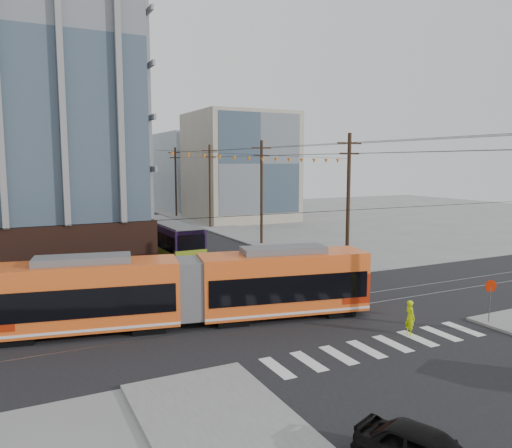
% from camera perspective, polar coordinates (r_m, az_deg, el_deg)
% --- Properties ---
extents(ground, '(160.00, 160.00, 0.00)m').
position_cam_1_polar(ground, '(27.42, 9.80, -11.63)').
color(ground, slate).
extents(bg_bldg_ne_near, '(14.00, 14.00, 16.00)m').
position_cam_1_polar(bg_bldg_ne_near, '(75.72, -1.91, 6.55)').
color(bg_bldg_ne_near, gray).
rests_on(bg_bldg_ne_near, ground).
extents(bg_bldg_nw_far, '(16.00, 18.00, 20.00)m').
position_cam_1_polar(bg_bldg_nw_far, '(92.87, -25.77, 7.19)').
color(bg_bldg_nw_far, gray).
rests_on(bg_bldg_nw_far, ground).
extents(bg_bldg_ne_far, '(16.00, 16.00, 14.00)m').
position_cam_1_polar(bg_bldg_ne_far, '(94.97, -5.85, 6.03)').
color(bg_bldg_ne_far, '#8C99A5').
rests_on(bg_bldg_ne_far, ground).
extents(utility_pole_far, '(0.30, 0.30, 11.00)m').
position_cam_1_polar(utility_pole_far, '(80.58, -9.16, 4.72)').
color(utility_pole_far, black).
rests_on(utility_pole_far, ground).
extents(streetcar, '(20.30, 6.70, 3.88)m').
position_cam_1_polar(streetcar, '(27.30, -7.68, -7.43)').
color(streetcar, '#E7591C').
rests_on(streetcar, ground).
extents(city_bus, '(3.00, 12.46, 3.51)m').
position_cam_1_polar(city_bus, '(45.94, -10.11, -1.76)').
color(city_bus, black).
rests_on(city_bus, ground).
extents(parked_car_silver, '(2.91, 4.54, 1.41)m').
position_cam_1_polar(parked_car_silver, '(39.05, -10.66, -4.91)').
color(parked_car_silver, '#ABABAB').
rests_on(parked_car_silver, ground).
extents(parked_car_white, '(3.87, 5.74, 1.54)m').
position_cam_1_polar(parked_car_white, '(39.87, -11.89, -4.60)').
color(parked_car_white, '#BBBBBB').
rests_on(parked_car_white, ground).
extents(parked_car_grey, '(2.78, 4.96, 1.31)m').
position_cam_1_polar(parked_car_grey, '(48.33, -14.16, -2.75)').
color(parked_car_grey, '#474849').
rests_on(parked_car_grey, ground).
extents(pedestrian, '(0.53, 0.71, 1.79)m').
position_cam_1_polar(pedestrian, '(27.00, 17.19, -10.16)').
color(pedestrian, '#C5E707').
rests_on(pedestrian, ground).
extents(stop_sign, '(0.87, 0.87, 2.31)m').
position_cam_1_polar(stop_sign, '(30.06, 25.15, -8.23)').
color(stop_sign, '#AB1900').
rests_on(stop_sign, ground).
extents(jersey_barrier, '(2.60, 4.29, 0.85)m').
position_cam_1_polar(jersey_barrier, '(42.59, 8.12, -4.24)').
color(jersey_barrier, gray).
rests_on(jersey_barrier, ground).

